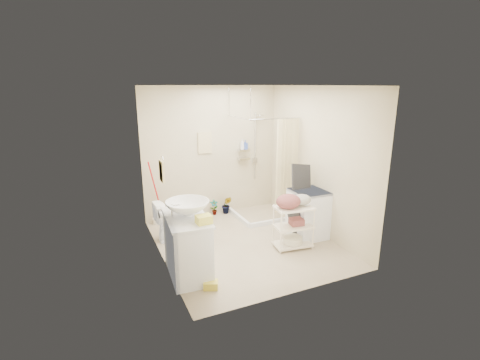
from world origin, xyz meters
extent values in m
plane|color=tan|center=(0.00, 0.00, 0.00)|extent=(3.20, 3.20, 0.00)
cube|color=silver|center=(0.00, 0.00, 2.60)|extent=(2.80, 3.20, 0.04)
cube|color=beige|center=(0.00, 1.60, 1.30)|extent=(2.80, 0.04, 2.60)
cube|color=beige|center=(0.00, -1.60, 1.30)|extent=(2.80, 0.04, 2.60)
cube|color=beige|center=(-1.40, 0.00, 1.30)|extent=(0.04, 3.20, 2.60)
cube|color=beige|center=(1.40, 0.00, 1.30)|extent=(0.04, 3.20, 2.60)
cube|color=silver|center=(-1.16, -0.57, 0.44)|extent=(0.62, 1.03, 0.87)
imported|color=white|center=(-1.13, -0.53, 0.98)|extent=(0.76, 0.76, 0.21)
cube|color=#E6DF4C|center=(-1.01, -0.90, 0.93)|extent=(0.21, 0.17, 0.11)
cube|color=yellow|center=(-1.00, -1.06, 0.07)|extent=(0.33, 0.30, 0.15)
imported|color=white|center=(-1.04, 0.66, 0.35)|extent=(0.69, 0.41, 0.69)
imported|color=maroon|center=(-0.02, 1.47, 0.16)|extent=(0.17, 0.12, 0.32)
imported|color=#933923|center=(0.25, 1.44, 0.19)|extent=(0.26, 0.24, 0.37)
cube|color=beige|center=(-0.15, 1.58, 1.50)|extent=(0.28, 0.03, 0.42)
imported|color=silver|center=(0.64, 1.51, 1.43)|extent=(0.11, 0.11, 0.21)
imported|color=#3751A9|center=(0.71, 1.53, 1.41)|extent=(0.10, 0.10, 0.18)
cube|color=white|center=(1.14, -0.19, 0.42)|extent=(0.59, 0.61, 0.85)
camera|label=1|loc=(-2.31, -4.92, 2.62)|focal=26.00mm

